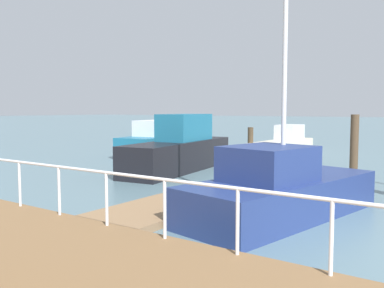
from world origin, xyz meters
The scene contains 8 objects.
floating_dock centered at (2.51, 8.14, 0.09)m, with size 12.02×2.00×0.18m, color #93704C.
boardwalk_railing centered at (-3.15, 8.75, 1.22)m, with size 0.06×26.22×1.08m.
dock_piling_2 centered at (6.58, 5.07, 1.25)m, with size 0.28×0.28×2.50m, color brown.
dock_piling_3 centered at (12.13, 11.98, 0.84)m, with size 0.31×0.31×1.69m, color #473826.
moored_boat_0 centered at (15.12, 11.25, 0.60)m, with size 6.54×1.53×1.74m.
moored_boat_1 centered at (10.42, 17.06, 0.78)m, with size 6.81×3.14×2.05m.
moored_boat_2 centered at (5.99, 12.28, 0.93)m, with size 7.25×2.73×2.47m.
moored_boat_4 centered at (0.84, 5.40, 0.68)m, with size 6.13×3.24×8.11m.
Camera 1 is at (-8.83, 1.29, 2.67)m, focal length 39.36 mm.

